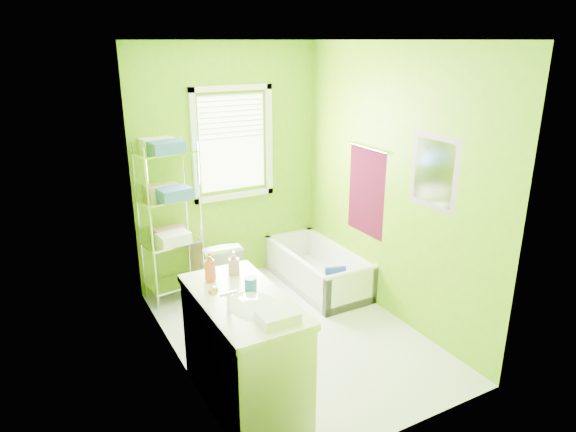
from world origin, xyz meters
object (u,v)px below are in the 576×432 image
toilet (218,268)px  wire_shelf_unit (170,204)px  vanity (244,347)px  bathtub (319,274)px

toilet → wire_shelf_unit: 0.84m
vanity → wire_shelf_unit: size_ratio=0.68×
toilet → wire_shelf_unit: (-0.39, 0.27, 0.69)m
vanity → wire_shelf_unit: wire_shelf_unit is taller
bathtub → wire_shelf_unit: bearing=160.1°
toilet → vanity: size_ratio=0.59×
toilet → vanity: bearing=82.6°
vanity → wire_shelf_unit: bearing=88.8°
bathtub → wire_shelf_unit: size_ratio=0.80×
bathtub → vanity: 2.06m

